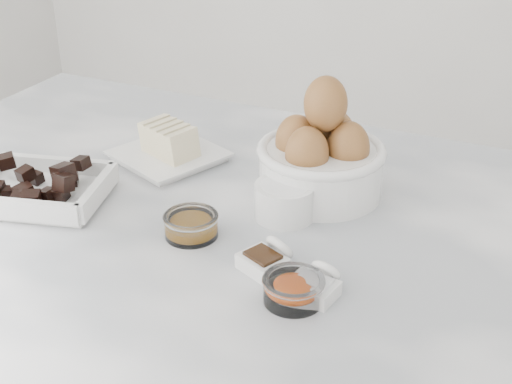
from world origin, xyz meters
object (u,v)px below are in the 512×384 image
at_px(zest_bowl, 293,288).
at_px(salt_spoon, 317,284).
at_px(butter_plate, 167,147).
at_px(honey_bowl, 191,225).
at_px(chocolate_dish, 38,186).
at_px(sugar_ramekin, 285,199).
at_px(egg_bowl, 321,157).
at_px(vanilla_spoon, 267,259).

xyz_separation_m(zest_bowl, salt_spoon, (0.02, 0.02, -0.00)).
height_order(butter_plate, honey_bowl, butter_plate).
distance_m(chocolate_dish, sugar_ramekin, 0.34).
xyz_separation_m(chocolate_dish, zest_bowl, (0.41, -0.06, -0.01)).
bearing_deg(egg_bowl, sugar_ramekin, -101.90).
height_order(butter_plate, vanilla_spoon, butter_plate).
relative_size(butter_plate, zest_bowl, 2.68).
bearing_deg(butter_plate, honey_bowl, -50.74).
bearing_deg(egg_bowl, honey_bowl, -120.34).
bearing_deg(zest_bowl, honey_bowl, 157.33).
bearing_deg(zest_bowl, sugar_ramekin, 116.37).
relative_size(sugar_ramekin, honey_bowl, 1.12).
distance_m(honey_bowl, salt_spoon, 0.19).
xyz_separation_m(chocolate_dish, vanilla_spoon, (0.35, -0.02, -0.01)).
distance_m(chocolate_dish, honey_bowl, 0.24).
xyz_separation_m(butter_plate, zest_bowl, (0.31, -0.25, -0.01)).
distance_m(zest_bowl, salt_spoon, 0.03).
relative_size(egg_bowl, zest_bowl, 2.56).
relative_size(chocolate_dish, vanilla_spoon, 2.84).
xyz_separation_m(sugar_ramekin, zest_bowl, (0.08, -0.17, -0.01)).
height_order(chocolate_dish, egg_bowl, egg_bowl).
bearing_deg(butter_plate, salt_spoon, -34.04).
xyz_separation_m(chocolate_dish, salt_spoon, (0.43, -0.04, -0.01)).
relative_size(butter_plate, honey_bowl, 2.64).
height_order(sugar_ramekin, honey_bowl, sugar_ramekin).
bearing_deg(vanilla_spoon, salt_spoon, -17.19).
xyz_separation_m(chocolate_dish, egg_bowl, (0.34, 0.19, 0.03)).
bearing_deg(butter_plate, zest_bowl, -38.30).
height_order(egg_bowl, zest_bowl, egg_bowl).
xyz_separation_m(butter_plate, salt_spoon, (0.33, -0.23, -0.01)).
distance_m(egg_bowl, vanilla_spoon, 0.21).
xyz_separation_m(sugar_ramekin, egg_bowl, (0.02, 0.08, 0.03)).
relative_size(vanilla_spoon, salt_spoon, 1.15).
bearing_deg(sugar_ramekin, egg_bowl, 78.10).
xyz_separation_m(egg_bowl, vanilla_spoon, (0.01, -0.20, -0.04)).
height_order(butter_plate, egg_bowl, egg_bowl).
height_order(chocolate_dish, butter_plate, butter_plate).
bearing_deg(vanilla_spoon, sugar_ramekin, 103.85).
xyz_separation_m(chocolate_dish, honey_bowl, (0.24, 0.01, -0.01)).
bearing_deg(chocolate_dish, salt_spoon, -5.40).
bearing_deg(sugar_ramekin, butter_plate, 160.39).
bearing_deg(egg_bowl, butter_plate, -179.63).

